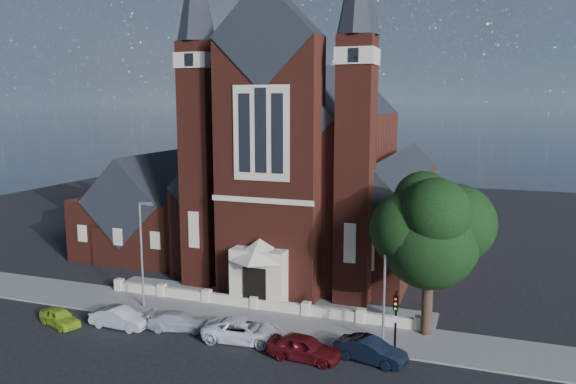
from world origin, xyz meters
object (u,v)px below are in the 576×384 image
(car_navy, at_px, (370,350))
(parish_hall, at_px, (154,214))
(traffic_signal, at_px, (396,314))
(car_silver_b, at_px, (179,321))
(car_silver_a, at_px, (120,318))
(street_tree, at_px, (431,234))
(car_white_suv, at_px, (243,330))
(street_lamp_left, at_px, (142,248))
(street_lamp_right, at_px, (386,273))
(car_dark_red, at_px, (304,347))
(car_lime_van, at_px, (60,317))
(church, at_px, (319,174))

(car_navy, bearing_deg, parish_hall, 68.55)
(traffic_signal, relative_size, car_silver_b, 0.95)
(traffic_signal, distance_m, car_silver_a, 18.58)
(street_tree, relative_size, car_white_suv, 2.05)
(street_lamp_left, bearing_deg, traffic_signal, -4.76)
(street_lamp_right, height_order, traffic_signal, street_lamp_right)
(street_lamp_left, xyz_separation_m, car_navy, (17.71, -3.05, -3.89))
(car_navy, bearing_deg, street_lamp_left, 92.24)
(car_white_suv, relative_size, car_navy, 1.21)
(traffic_signal, height_order, car_dark_red, traffic_signal)
(car_lime_van, bearing_deg, car_dark_red, -68.00)
(parish_hall, bearing_deg, car_white_suv, -44.07)
(traffic_signal, bearing_deg, car_navy, -129.18)
(car_silver_b, bearing_deg, car_lime_van, 91.53)
(parish_hall, bearing_deg, street_tree, -23.26)
(street_tree, relative_size, car_navy, 2.48)
(car_lime_van, relative_size, car_dark_red, 0.81)
(car_dark_red, bearing_deg, traffic_signal, -59.94)
(traffic_signal, distance_m, car_silver_b, 14.54)
(street_lamp_left, distance_m, car_silver_a, 5.44)
(street_tree, xyz_separation_m, car_silver_a, (-19.96, -5.45, -6.27))
(car_dark_red, bearing_deg, car_navy, -71.30)
(car_navy, bearing_deg, car_lime_van, 106.92)
(parish_hall, bearing_deg, street_lamp_left, -59.98)
(street_lamp_left, bearing_deg, street_tree, 4.76)
(car_white_suv, bearing_deg, traffic_signal, -88.30)
(parish_hall, height_order, car_lime_van, parish_hall)
(street_lamp_left, relative_size, traffic_signal, 2.02)
(car_silver_b, bearing_deg, car_silver_a, 90.95)
(parish_hall, distance_m, street_lamp_right, 29.62)
(street_tree, xyz_separation_m, car_navy, (-2.80, -4.75, -6.25))
(parish_hall, xyz_separation_m, street_lamp_right, (26.09, -14.00, 0.59))
(street_lamp_right, distance_m, car_white_suv, 9.88)
(car_silver_b, relative_size, car_white_suv, 0.81)
(church, xyz_separation_m, parish_hall, (-16.00, -4.94, -4.17))
(street_tree, distance_m, car_silver_b, 17.74)
(street_lamp_left, height_order, car_silver_b, street_lamp_left)
(car_silver_a, bearing_deg, car_silver_b, -75.40)
(car_dark_red, bearing_deg, car_silver_b, 85.07)
(street_lamp_left, bearing_deg, car_silver_a, -81.61)
(church, height_order, car_white_suv, church)
(parish_hall, distance_m, car_lime_van, 19.71)
(street_tree, bearing_deg, traffic_signal, -115.95)
(car_dark_red, bearing_deg, street_tree, -45.33)
(street_lamp_left, relative_size, car_white_suv, 1.55)
(car_dark_red, bearing_deg, church, 17.95)
(parish_hall, xyz_separation_m, traffic_signal, (27.00, -15.57, -1.43))
(car_lime_van, bearing_deg, street_lamp_right, -57.84)
(street_lamp_left, bearing_deg, car_navy, -9.76)
(street_tree, xyz_separation_m, car_dark_red, (-6.59, -5.80, -6.20))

